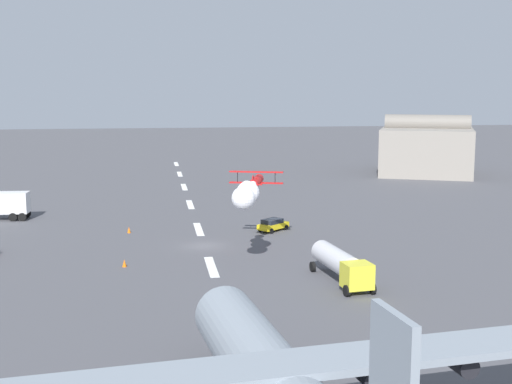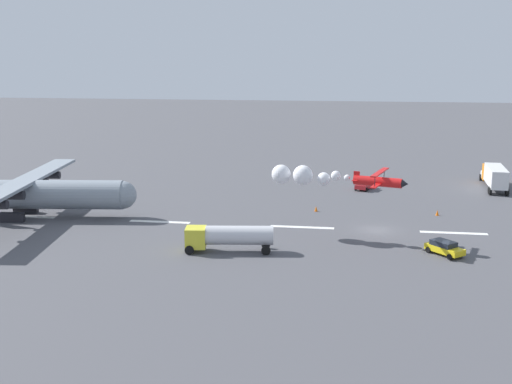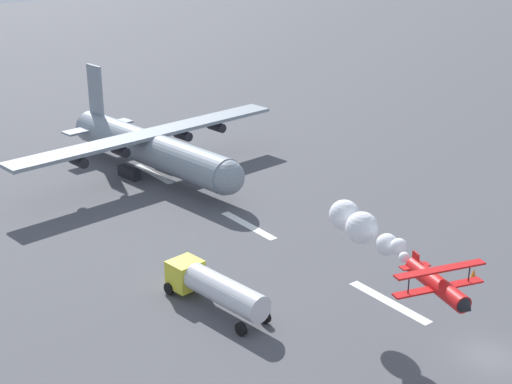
{
  "view_description": "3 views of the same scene",
  "coord_description": "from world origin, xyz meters",
  "px_view_note": "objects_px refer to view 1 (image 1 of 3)",
  "views": [
    {
      "loc": [
        76.05,
        -5.7,
        17.87
      ],
      "look_at": [
        0.38,
        5.84,
        6.06
      ],
      "focal_mm": 48.61,
      "sensor_mm": 36.0,
      "label": 1
    },
    {
      "loc": [
        3.73,
        77.91,
        21.3
      ],
      "look_at": [
        15.43,
        -2.76,
        3.73
      ],
      "focal_mm": 45.22,
      "sensor_mm": 36.0,
      "label": 2
    },
    {
      "loc": [
        -24.5,
        38.08,
        28.28
      ],
      "look_at": [
        26.36,
        0.0,
        3.82
      ],
      "focal_mm": 51.53,
      "sensor_mm": 36.0,
      "label": 3
    }
  ],
  "objects_px": {
    "stunt_biplane_red": "(248,191)",
    "traffic_cone_far": "(124,263)",
    "fuel_tanker_truck": "(341,264)",
    "airport_staff_sedan": "(273,224)",
    "traffic_cone_near": "(129,230)"
  },
  "relations": [
    {
      "from": "fuel_tanker_truck",
      "to": "airport_staff_sedan",
      "type": "relative_size",
      "value": 2.25
    },
    {
      "from": "fuel_tanker_truck",
      "to": "airport_staff_sedan",
      "type": "distance_m",
      "value": 23.44
    },
    {
      "from": "fuel_tanker_truck",
      "to": "airport_staff_sedan",
      "type": "xyz_separation_m",
      "value": [
        -23.32,
        -2.2,
        -0.94
      ]
    },
    {
      "from": "fuel_tanker_truck",
      "to": "traffic_cone_near",
      "type": "xyz_separation_m",
      "value": [
        -24.82,
        -19.83,
        -1.37
      ]
    },
    {
      "from": "fuel_tanker_truck",
      "to": "airport_staff_sedan",
      "type": "height_order",
      "value": "fuel_tanker_truck"
    },
    {
      "from": "traffic_cone_near",
      "to": "traffic_cone_far",
      "type": "bearing_deg",
      "value": 0.04
    },
    {
      "from": "stunt_biplane_red",
      "to": "traffic_cone_far",
      "type": "distance_m",
      "value": 14.3
    },
    {
      "from": "airport_staff_sedan",
      "to": "stunt_biplane_red",
      "type": "bearing_deg",
      "value": -19.63
    },
    {
      "from": "stunt_biplane_red",
      "to": "traffic_cone_near",
      "type": "height_order",
      "value": "stunt_biplane_red"
    },
    {
      "from": "stunt_biplane_red",
      "to": "traffic_cone_near",
      "type": "relative_size",
      "value": 21.0
    },
    {
      "from": "airport_staff_sedan",
      "to": "traffic_cone_far",
      "type": "bearing_deg",
      "value": -50.09
    },
    {
      "from": "stunt_biplane_red",
      "to": "traffic_cone_far",
      "type": "xyz_separation_m",
      "value": [
        0.46,
        -12.52,
        -6.89
      ]
    },
    {
      "from": "airport_staff_sedan",
      "to": "traffic_cone_far",
      "type": "xyz_separation_m",
      "value": [
        14.74,
        -17.62,
        -0.44
      ]
    },
    {
      "from": "airport_staff_sedan",
      "to": "traffic_cone_far",
      "type": "height_order",
      "value": "airport_staff_sedan"
    },
    {
      "from": "stunt_biplane_red",
      "to": "airport_staff_sedan",
      "type": "distance_m",
      "value": 16.48
    }
  ]
}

